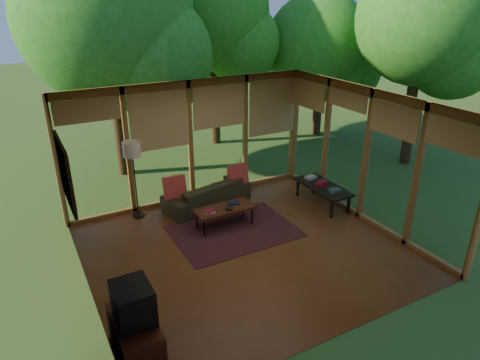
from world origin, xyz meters
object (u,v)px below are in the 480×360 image
sofa (207,193)px  side_console (323,187)px  coffee_table (225,209)px  media_cabinet (136,339)px  television (133,303)px  floor_lamp (132,154)px

sofa → side_console: size_ratio=1.38×
sofa → coffee_table: size_ratio=1.61×
side_console → sofa: bearing=152.3°
sofa → media_cabinet: size_ratio=1.94×
television → floor_lamp: (1.09, 3.77, 0.56)m
television → side_console: television is taller
sofa → coffee_table: 1.06m
media_cabinet → side_console: (4.87, 2.36, 0.11)m
sofa → television: bearing=42.6°
floor_lamp → coffee_table: (1.41, -1.27, -1.01)m
media_cabinet → floor_lamp: floor_lamp is taller
media_cabinet → television: television is taller
sofa → coffee_table: bearing=73.9°
floor_lamp → coffee_table: floor_lamp is taller
media_cabinet → sofa: bearing=53.7°
television → coffee_table: television is taller
media_cabinet → floor_lamp: size_ratio=0.61×
media_cabinet → television: (0.02, 0.00, 0.55)m
sofa → media_cabinet: (-2.60, -3.55, 0.02)m
floor_lamp → television: bearing=-106.1°
media_cabinet → coffee_table: 3.54m
floor_lamp → media_cabinet: bearing=-106.4°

